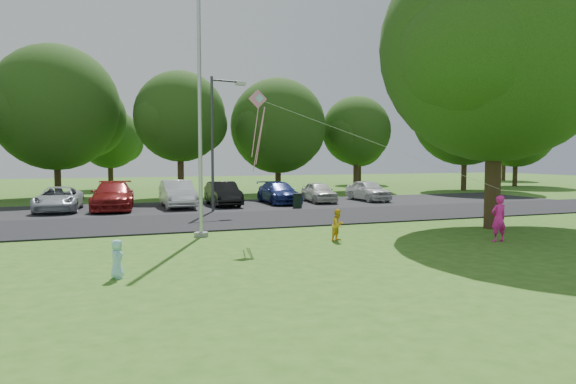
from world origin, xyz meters
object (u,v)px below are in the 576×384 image
object	(u,v)px
child_blue	(117,259)
flagpole	(200,120)
big_tree	(496,51)
child_yellow	(338,225)
street_lamp	(217,131)
trash_can	(297,201)
kite	(264,113)
woman	(499,218)

from	to	relation	value
child_blue	flagpole	bearing A→B (deg)	-28.43
big_tree	child_yellow	size ratio (longest dim) A/B	10.78
big_tree	child_yellow	xyz separation A→B (m)	(-7.00, -0.54, -6.41)
flagpole	street_lamp	world-z (taller)	flagpole
child_yellow	street_lamp	bearing A→B (deg)	70.67
trash_can	kite	bearing A→B (deg)	-117.20
street_lamp	flagpole	bearing A→B (deg)	-117.18
flagpole	child_blue	xyz separation A→B (m)	(-3.02, -5.59, -3.70)
child_yellow	kite	world-z (taller)	kite
child_blue	kite	world-z (taller)	kite
street_lamp	woman	world-z (taller)	street_lamp
trash_can	big_tree	distance (m)	12.69
woman	kite	xyz separation A→B (m)	(-7.31, 3.00, 3.54)
flagpole	big_tree	distance (m)	11.72
kite	woman	bearing A→B (deg)	-20.85
trash_can	child_yellow	distance (m)	10.79
woman	kite	distance (m)	8.66
woman	kite	world-z (taller)	kite
flagpole	child_yellow	world-z (taller)	flagpole
child_yellow	child_blue	xyz separation A→B (m)	(-7.25, -3.11, -0.08)
big_tree	woman	world-z (taller)	big_tree
big_tree	trash_can	bearing A→B (deg)	114.01
woman	flagpole	bearing A→B (deg)	-24.07
street_lamp	child_yellow	world-z (taller)	street_lamp
child_yellow	big_tree	bearing A→B (deg)	-25.50
woman	child_blue	xyz separation A→B (m)	(-12.25, -1.08, -0.32)
child_blue	child_yellow	bearing A→B (deg)	-66.78
flagpole	street_lamp	distance (m)	8.09
woman	child_yellow	xyz separation A→B (m)	(-5.00, 2.03, -0.24)
flagpole	street_lamp	xyz separation A→B (m)	(2.31, 7.75, -0.02)
child_yellow	trash_can	bearing A→B (deg)	46.27
woman	trash_can	bearing A→B (deg)	-77.06
street_lamp	big_tree	world-z (taller)	big_tree
child_blue	big_tree	bearing A→B (deg)	-75.63
street_lamp	kite	distance (m)	9.27
child_blue	woman	bearing A→B (deg)	-84.97
street_lamp	big_tree	bearing A→B (deg)	-57.98
kite	child_yellow	bearing A→B (deg)	-21.29
flagpole	woman	xyz separation A→B (m)	(9.22, -4.51, -3.38)
child_blue	trash_can	bearing A→B (deg)	-35.88
flagpole	child_blue	distance (m)	7.36
trash_can	woman	distance (m)	12.75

